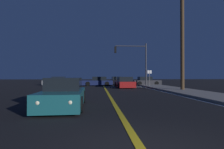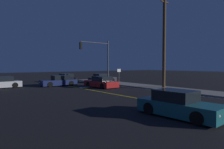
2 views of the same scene
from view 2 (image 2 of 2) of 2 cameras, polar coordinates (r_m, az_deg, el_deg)
name	(u,v)px [view 2 (image 2 of 2)]	position (r m, az deg, el deg)	size (l,w,h in m)	color
sidewalk_right	(183,90)	(21.62, 19.73, -4.31)	(3.20, 39.06, 0.15)	gray
lane_line_center	(135,98)	(16.24, 6.67, -6.67)	(0.20, 36.89, 0.01)	gold
lane_line_edge_right	(173,93)	(20.10, 16.93, -4.99)	(0.16, 36.89, 0.01)	white
stop_bar	(97,86)	(25.10, -4.24, -3.39)	(5.30, 0.50, 0.01)	white
car_mid_block_teal	(179,105)	(10.88, 18.50, -8.30)	(1.94, 4.36, 1.34)	#195960
car_following_oncoming_black	(66,78)	(32.30, -13.07, -1.10)	(1.96, 4.65, 1.34)	black
car_lead_oncoming_charcoal	(102,79)	(31.13, -2.77, -1.17)	(4.39, 2.04, 1.34)	#2D2D33
car_side_waiting_red	(101,82)	(23.96, -3.11, -2.29)	(2.10, 4.61, 1.34)	maroon
car_parked_curb_navy	(59,81)	(26.60, -14.88, -1.89)	(4.56, 1.98, 1.34)	navy
car_far_approaching_silver	(2,83)	(26.47, -28.99, -2.15)	(4.28, 1.96, 1.34)	#B2B5BA
traffic_signal_near_right	(99,55)	(27.93, -3.84, 5.69)	(4.67, 0.28, 6.15)	#38383D
utility_pole_right	(164,38)	(23.45, 14.66, 9.96)	(1.44, 0.36, 11.08)	#4C3823
street_sign_corner	(119,74)	(26.50, 2.00, 0.16)	(0.56, 0.06, 2.21)	slate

